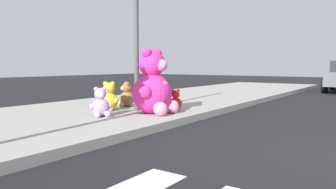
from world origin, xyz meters
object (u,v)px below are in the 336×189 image
plush_brown (126,97)px  plush_tan (159,96)px  plush_pink_large (154,88)px  plush_yellow (109,99)px  plush_lavender (101,105)px  plush_red (175,102)px  sign_pole (136,35)px

plush_brown → plush_tan: bearing=-61.4°
plush_pink_large → plush_brown: bearing=66.9°
plush_yellow → plush_pink_large: bearing=-79.8°
plush_pink_large → plush_tan: size_ratio=2.09×
plush_brown → plush_yellow: plush_yellow is taller
plush_lavender → plush_red: 1.79m
plush_pink_large → plush_red: 0.81m
plush_red → plush_brown: bearing=97.0°
plush_tan → plush_brown: (-0.39, 0.72, -0.02)m
sign_pole → plush_pink_large: size_ratio=2.31×
plush_tan → plush_red: plush_tan is taller
plush_brown → plush_yellow: size_ratio=0.94×
sign_pole → plush_red: sign_pole is taller
sign_pole → plush_tan: (0.80, -0.02, -1.43)m
sign_pole → plush_tan: 1.64m
plush_tan → plush_lavender: size_ratio=1.11×
plush_pink_large → plush_yellow: (-0.20, 1.13, -0.29)m
plush_tan → plush_yellow: size_ratio=1.01×
plush_yellow → plush_red: size_ratio=1.38×
sign_pole → plush_pink_large: 1.29m
plush_yellow → plush_red: (0.92, -1.20, -0.07)m
plush_tan → sign_pole: bearing=178.7°
plush_pink_large → plush_tan: bearing=31.2°
plush_lavender → plush_red: (1.65, -0.69, -0.05)m
plush_pink_large → plush_brown: plush_pink_large is taller
plush_pink_large → plush_red: plush_pink_large is taller
sign_pole → plush_brown: 1.66m
plush_pink_large → plush_lavender: plush_pink_large is taller
plush_lavender → sign_pole: bearing=-1.5°
plush_yellow → plush_lavender: 0.89m
plush_tan → plush_yellow: (-1.15, 0.56, -0.00)m
plush_pink_large → plush_brown: 1.44m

